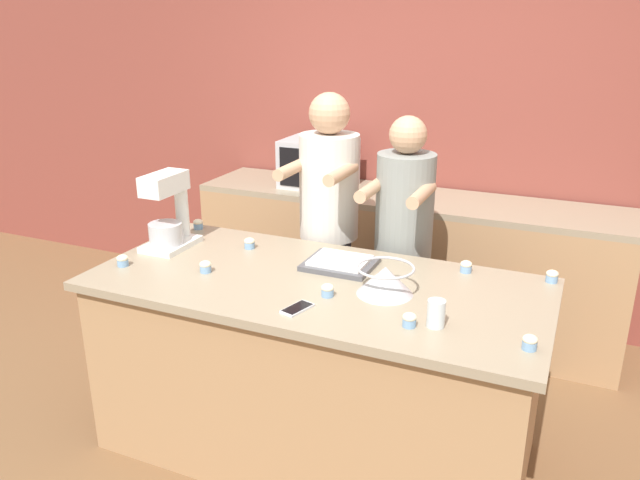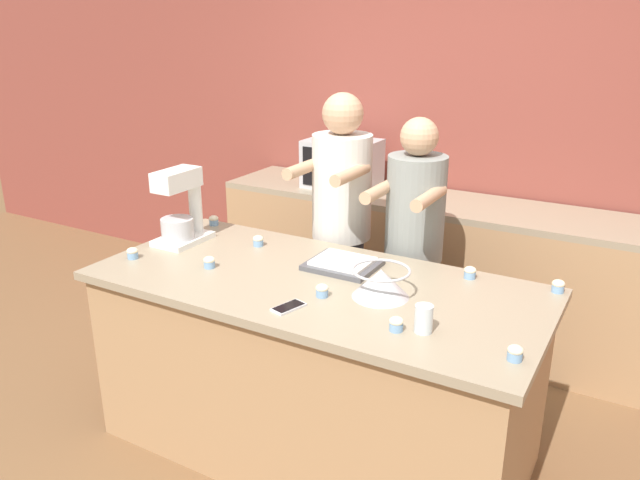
% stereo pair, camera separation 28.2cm
% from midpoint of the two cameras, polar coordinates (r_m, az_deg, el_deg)
% --- Properties ---
extents(ground_plane, '(16.00, 16.00, 0.00)m').
position_cam_midpoint_polar(ground_plane, '(3.31, -2.92, -18.31)').
color(ground_plane, brown).
extents(back_wall, '(10.00, 0.06, 2.70)m').
position_cam_midpoint_polar(back_wall, '(4.34, 7.54, 10.42)').
color(back_wall, brown).
rests_on(back_wall, ground_plane).
extents(island_counter, '(2.08, 0.96, 0.90)m').
position_cam_midpoint_polar(island_counter, '(3.05, -3.07, -11.56)').
color(island_counter, '#A87F56').
rests_on(island_counter, ground_plane).
extents(back_counter, '(2.80, 0.60, 0.93)m').
position_cam_midpoint_polar(back_counter, '(4.25, 5.67, -2.08)').
color(back_counter, '#A87F56').
rests_on(back_counter, ground_plane).
extents(person_left, '(0.34, 0.50, 1.67)m').
position_cam_midpoint_polar(person_left, '(3.51, -1.51, 0.50)').
color(person_left, '#33384C').
rests_on(person_left, ground_plane).
extents(person_right, '(0.32, 0.49, 1.57)m').
position_cam_midpoint_polar(person_right, '(3.37, 5.17, -1.30)').
color(person_right, '#232328').
rests_on(person_right, ground_plane).
extents(stand_mixer, '(0.20, 0.30, 0.40)m').
position_cam_midpoint_polar(stand_mixer, '(3.32, -16.08, 2.15)').
color(stand_mixer, white).
rests_on(stand_mixer, island_counter).
extents(mixing_bowl, '(0.25, 0.25, 0.13)m').
position_cam_midpoint_polar(mixing_bowl, '(2.68, 3.00, -3.66)').
color(mixing_bowl, '#BCBCC1').
rests_on(mixing_bowl, island_counter).
extents(baking_tray, '(0.32, 0.28, 0.04)m').
position_cam_midpoint_polar(baking_tray, '(2.99, -0.85, -2.16)').
color(baking_tray, '#4C4C51').
rests_on(baking_tray, island_counter).
extents(microwave_oven, '(0.47, 0.36, 0.32)m').
position_cam_midpoint_polar(microwave_oven, '(4.28, -2.03, 7.00)').
color(microwave_oven, '#B7B7BC').
rests_on(microwave_oven, back_counter).
extents(cell_phone, '(0.11, 0.16, 0.01)m').
position_cam_midpoint_polar(cell_phone, '(2.57, -5.25, -6.32)').
color(cell_phone, silver).
rests_on(cell_phone, island_counter).
extents(drinking_glass, '(0.07, 0.07, 0.11)m').
position_cam_midpoint_polar(drinking_glass, '(2.43, 7.31, -6.76)').
color(drinking_glass, silver).
rests_on(drinking_glass, island_counter).
extents(cupcake_0, '(0.06, 0.06, 0.06)m').
position_cam_midpoint_polar(cupcake_0, '(2.95, 17.94, -3.21)').
color(cupcake_0, '#759EC6').
rests_on(cupcake_0, island_counter).
extents(cupcake_1, '(0.06, 0.06, 0.06)m').
position_cam_midpoint_polar(cupcake_1, '(2.34, 15.39, -9.08)').
color(cupcake_1, '#759EC6').
rests_on(cupcake_1, island_counter).
extents(cupcake_2, '(0.06, 0.06, 0.06)m').
position_cam_midpoint_polar(cupcake_2, '(2.67, -2.33, -4.66)').
color(cupcake_2, '#759EC6').
rests_on(cupcake_2, island_counter).
extents(cupcake_3, '(0.06, 0.06, 0.06)m').
position_cam_midpoint_polar(cupcake_3, '(3.26, -8.94, -0.32)').
color(cupcake_3, '#759EC6').
rests_on(cupcake_3, island_counter).
extents(cupcake_4, '(0.06, 0.06, 0.06)m').
position_cam_midpoint_polar(cupcake_4, '(3.18, -20.06, -1.81)').
color(cupcake_4, '#759EC6').
rests_on(cupcake_4, island_counter).
extents(cupcake_5, '(0.06, 0.06, 0.06)m').
position_cam_midpoint_polar(cupcake_5, '(2.99, -13.10, -2.42)').
color(cupcake_5, '#759EC6').
rests_on(cupcake_5, island_counter).
extents(cupcake_6, '(0.06, 0.06, 0.06)m').
position_cam_midpoint_polar(cupcake_6, '(3.62, -13.29, 1.40)').
color(cupcake_6, '#759EC6').
rests_on(cupcake_6, island_counter).
extents(cupcake_7, '(0.06, 0.06, 0.06)m').
position_cam_midpoint_polar(cupcake_7, '(2.97, 10.60, -2.43)').
color(cupcake_7, '#759EC6').
rests_on(cupcake_7, island_counter).
extents(cupcake_8, '(0.06, 0.06, 0.06)m').
position_cam_midpoint_polar(cupcake_8, '(2.43, 4.88, -7.35)').
color(cupcake_8, '#759EC6').
rests_on(cupcake_8, island_counter).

